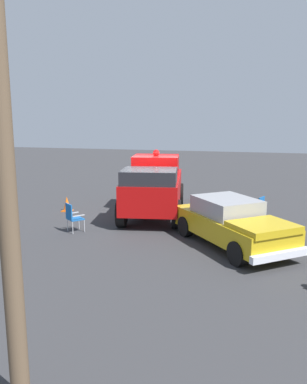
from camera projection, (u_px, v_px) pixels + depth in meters
ground_plane at (151, 212)px, 16.53m from camera, size 60.00×60.00×0.00m
vintage_fire_truck at (154, 186)px, 16.00m from camera, size 3.17×6.22×2.59m
classic_hot_rod at (233, 223)px, 12.10m from camera, size 4.18×4.55×1.46m
lawn_chair_by_car at (72, 216)px, 13.60m from camera, size 0.69×0.69×1.02m
lawn_chair_spare at (258, 208)px, 14.74m from camera, size 0.65×0.65×1.02m
utility_pole at (1, 116)px, 4.74m from camera, size 0.96×1.53×7.67m
traffic_cone at (67, 204)px, 16.67m from camera, size 0.40×0.40×0.64m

